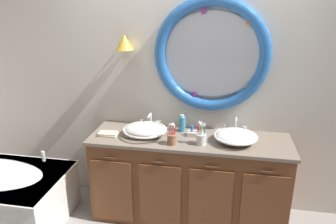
# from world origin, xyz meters

# --- Properties ---
(back_wall_assembly) EXTENTS (6.40, 0.26, 2.60)m
(back_wall_assembly) POSITION_xyz_m (0.02, 0.58, 1.33)
(back_wall_assembly) COLOR silver
(back_wall_assembly) RESTS_ON ground_plane
(vanity_counter) EXTENTS (1.87, 0.59, 0.86)m
(vanity_counter) POSITION_xyz_m (0.08, 0.27, 0.43)
(vanity_counter) COLOR brown
(vanity_counter) RESTS_ON ground_plane
(sink_basin_left) EXTENTS (0.42, 0.42, 0.12)m
(sink_basin_left) POSITION_xyz_m (-0.34, 0.25, 0.92)
(sink_basin_left) COLOR white
(sink_basin_left) RESTS_ON vanity_counter
(sink_basin_right) EXTENTS (0.39, 0.39, 0.11)m
(sink_basin_right) POSITION_xyz_m (0.50, 0.25, 0.91)
(sink_basin_right) COLOR white
(sink_basin_right) RESTS_ON vanity_counter
(faucet_set_left) EXTENTS (0.22, 0.14, 0.15)m
(faucet_set_left) POSITION_xyz_m (-0.34, 0.47, 0.92)
(faucet_set_left) COLOR silver
(faucet_set_left) RESTS_ON vanity_counter
(faucet_set_right) EXTENTS (0.23, 0.13, 0.16)m
(faucet_set_right) POSITION_xyz_m (0.50, 0.47, 0.92)
(faucet_set_right) COLOR silver
(faucet_set_right) RESTS_ON vanity_counter
(toothbrush_holder_left) EXTENTS (0.09, 0.09, 0.20)m
(toothbrush_holder_left) POSITION_xyz_m (-0.06, 0.11, 0.91)
(toothbrush_holder_left) COLOR #996647
(toothbrush_holder_left) RESTS_ON vanity_counter
(toothbrush_holder_right) EXTENTS (0.10, 0.10, 0.21)m
(toothbrush_holder_right) POSITION_xyz_m (0.19, 0.15, 0.91)
(toothbrush_holder_right) COLOR white
(toothbrush_holder_right) RESTS_ON vanity_counter
(soap_dispenser) EXTENTS (0.07, 0.07, 0.18)m
(soap_dispenser) POSITION_xyz_m (-0.02, 0.42, 0.93)
(soap_dispenser) COLOR #388EBC
(soap_dispenser) RESTS_ON vanity_counter
(folded_hand_towel) EXTENTS (0.19, 0.12, 0.03)m
(folded_hand_towel) POSITION_xyz_m (-0.69, 0.19, 0.87)
(folded_hand_towel) COLOR beige
(folded_hand_towel) RESTS_ON vanity_counter
(toiletry_basket) EXTENTS (0.14, 0.08, 0.11)m
(toiletry_basket) POSITION_xyz_m (0.12, 0.32, 0.88)
(toiletry_basket) COLOR beige
(toiletry_basket) RESTS_ON vanity_counter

